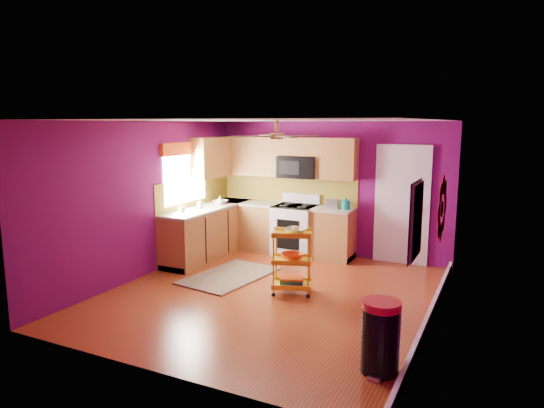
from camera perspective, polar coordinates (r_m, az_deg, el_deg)
The scene contains 18 objects.
ground at distance 7.17m, azimuth -0.17°, elevation -10.59°, with size 5.00×5.00×0.00m, color maroon.
room_envelope at distance 6.77m, azimuth 0.03°, elevation 2.46°, with size 4.54×5.04×2.52m.
lower_cabinets at distance 9.19m, azimuth -2.70°, elevation -3.26°, with size 2.81×2.31×0.94m.
electric_range at distance 9.15m, azimuth 2.75°, elevation -3.00°, with size 0.76×0.66×1.13m.
upper_cabinetry at distance 9.25m, azimuth -1.14°, elevation 5.39°, with size 2.80×2.30×1.26m.
left_window at distance 8.82m, azimuth -10.17°, elevation 4.63°, with size 0.08×1.35×1.08m.
panel_door at distance 8.78m, azimuth 15.03°, elevation -0.26°, with size 0.95×0.11×2.15m.
right_wall_art at distance 5.84m, azimuth 18.29°, elevation -1.04°, with size 0.04×2.74×1.04m.
ceiling_fan at distance 6.91m, azimuth 0.56°, elevation 8.07°, with size 1.01×1.01×0.26m.
shag_rug at distance 7.99m, azimuth -5.03°, elevation -8.41°, with size 0.98×1.60×0.02m, color black.
rolling_cart at distance 7.07m, azimuth 2.42°, elevation -6.46°, with size 0.66×0.57×1.01m.
trash_can at distance 5.10m, azimuth 12.64°, elevation -15.00°, with size 0.43×0.45×0.74m.
teal_kettle at distance 8.77m, azimuth 8.61°, elevation -0.05°, with size 0.18×0.18×0.21m.
toaster at distance 8.79m, azimuth 7.17°, elevation 0.04°, with size 0.22×0.15×0.18m, color beige.
soap_bottle_a at distance 8.85m, azimuth -8.50°, elevation 0.07°, with size 0.08×0.08×0.18m, color #EA3F72.
soap_bottle_b at distance 9.19m, azimuth -6.14°, elevation 0.44°, with size 0.13×0.13×0.17m, color white.
counter_dish at distance 9.32m, azimuth -6.10°, elevation 0.25°, with size 0.28×0.28×0.07m, color white.
counter_cup at distance 8.53m, azimuth -10.56°, elevation -0.62°, with size 0.12×0.12×0.10m, color white.
Camera 1 is at (2.97, -6.04, 2.46)m, focal length 32.00 mm.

